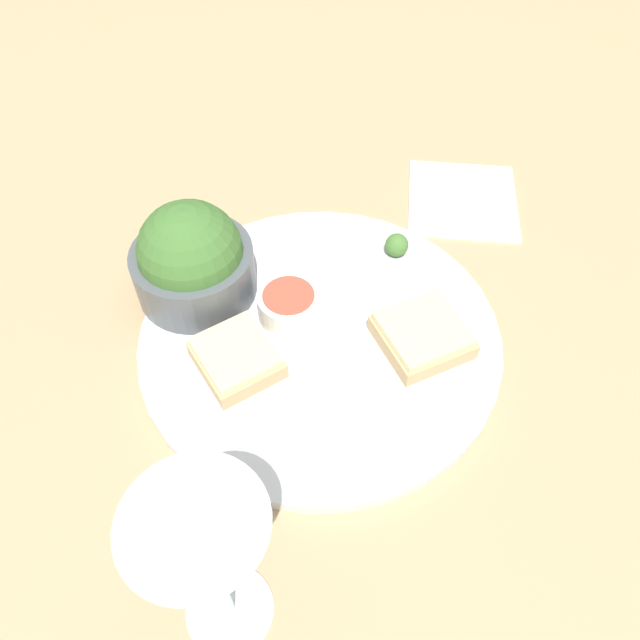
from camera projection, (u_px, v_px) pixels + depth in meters
name	position (u px, v px, depth m)	size (l,w,h in m)	color
ground_plane	(320.00, 342.00, 0.61)	(4.00, 4.00, 0.00)	tan
dinner_plate	(320.00, 337.00, 0.61)	(0.35, 0.35, 0.01)	silver
salad_bowl	(192.00, 260.00, 0.60)	(0.12, 0.12, 0.10)	#4C5156
sauce_ramekin	(288.00, 305.00, 0.60)	(0.06, 0.06, 0.03)	white
cheese_toast_near	(423.00, 335.00, 0.58)	(0.10, 0.10, 0.03)	tan
cheese_toast_far	(237.00, 358.00, 0.57)	(0.09, 0.09, 0.03)	tan
wine_glass	(206.00, 555.00, 0.36)	(0.08, 0.08, 0.17)	silver
garnish	(398.00, 245.00, 0.66)	(0.02, 0.02, 0.02)	#477533
napkin	(463.00, 199.00, 0.74)	(0.18, 0.18, 0.01)	white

